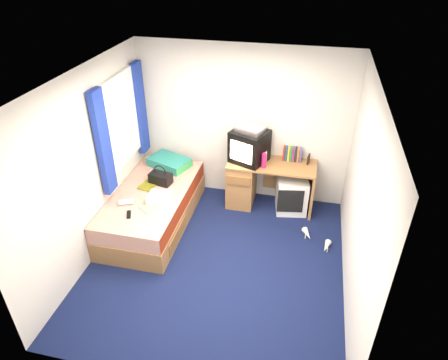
% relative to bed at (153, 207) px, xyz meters
% --- Properties ---
extents(ground, '(3.40, 3.40, 0.00)m').
position_rel_bed_xyz_m(ground, '(1.10, -0.63, -0.27)').
color(ground, '#0C1438').
rests_on(ground, ground).
extents(room_shell, '(3.40, 3.40, 3.40)m').
position_rel_bed_xyz_m(room_shell, '(1.10, -0.63, 1.18)').
color(room_shell, white).
rests_on(room_shell, ground).
extents(bed, '(1.01, 2.00, 0.54)m').
position_rel_bed_xyz_m(bed, '(0.00, 0.00, 0.00)').
color(bed, '#A67645').
rests_on(bed, ground).
extents(pillow, '(0.71, 0.58, 0.13)m').
position_rel_bed_xyz_m(pillow, '(0.01, 0.73, 0.34)').
color(pillow, '#18609E').
rests_on(pillow, bed).
extents(desk, '(1.30, 0.55, 0.75)m').
position_rel_bed_xyz_m(desk, '(1.33, 0.81, 0.14)').
color(desk, '#A67645').
rests_on(desk, ground).
extents(storage_cube, '(0.51, 0.51, 0.56)m').
position_rel_bed_xyz_m(storage_cube, '(1.93, 0.76, 0.01)').
color(storage_cube, white).
rests_on(storage_cube, ground).
extents(crt_tv, '(0.61, 0.60, 0.48)m').
position_rel_bed_xyz_m(crt_tv, '(1.25, 0.81, 0.72)').
color(crt_tv, black).
rests_on(crt_tv, desk).
extents(vcr, '(0.46, 0.39, 0.07)m').
position_rel_bed_xyz_m(vcr, '(1.25, 0.81, 1.00)').
color(vcr, silver).
rests_on(vcr, crt_tv).
extents(book_row, '(0.27, 0.13, 0.20)m').
position_rel_bed_xyz_m(book_row, '(1.87, 0.97, 0.58)').
color(book_row, maroon).
rests_on(book_row, desk).
extents(picture_frame, '(0.04, 0.12, 0.14)m').
position_rel_bed_xyz_m(picture_frame, '(2.12, 0.92, 0.55)').
color(picture_frame, black).
rests_on(picture_frame, desk).
extents(pink_water_bottle, '(0.07, 0.07, 0.21)m').
position_rel_bed_xyz_m(pink_water_bottle, '(1.49, 0.66, 0.59)').
color(pink_water_bottle, '#E42062').
rests_on(pink_water_bottle, desk).
extents(aerosol_can, '(0.06, 0.06, 0.19)m').
position_rel_bed_xyz_m(aerosol_can, '(1.49, 0.79, 0.58)').
color(aerosol_can, white).
rests_on(aerosol_can, desk).
extents(handbag, '(0.34, 0.23, 0.30)m').
position_rel_bed_xyz_m(handbag, '(0.06, 0.23, 0.36)').
color(handbag, black).
rests_on(handbag, bed).
extents(towel, '(0.31, 0.26, 0.10)m').
position_rel_bed_xyz_m(towel, '(0.20, -0.20, 0.32)').
color(towel, silver).
rests_on(towel, bed).
extents(magazine, '(0.26, 0.31, 0.01)m').
position_rel_bed_xyz_m(magazine, '(-0.10, 0.12, 0.28)').
color(magazine, gold).
rests_on(magazine, bed).
extents(water_bottle, '(0.21, 0.14, 0.07)m').
position_rel_bed_xyz_m(water_bottle, '(-0.20, -0.37, 0.31)').
color(water_bottle, white).
rests_on(water_bottle, bed).
extents(colour_swatch_fan, '(0.21, 0.18, 0.01)m').
position_rel_bed_xyz_m(colour_swatch_fan, '(0.08, -0.45, 0.28)').
color(colour_swatch_fan, gold).
rests_on(colour_swatch_fan, bed).
extents(remote_control, '(0.11, 0.17, 0.02)m').
position_rel_bed_xyz_m(remote_control, '(-0.07, -0.59, 0.28)').
color(remote_control, black).
rests_on(remote_control, bed).
extents(window_assembly, '(0.11, 1.42, 1.40)m').
position_rel_bed_xyz_m(window_assembly, '(-0.45, 0.27, 1.15)').
color(window_assembly, silver).
rests_on(window_assembly, room_shell).
extents(white_heels, '(0.42, 0.45, 0.09)m').
position_rel_bed_xyz_m(white_heels, '(2.35, 0.05, -0.23)').
color(white_heels, silver).
rests_on(white_heels, ground).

